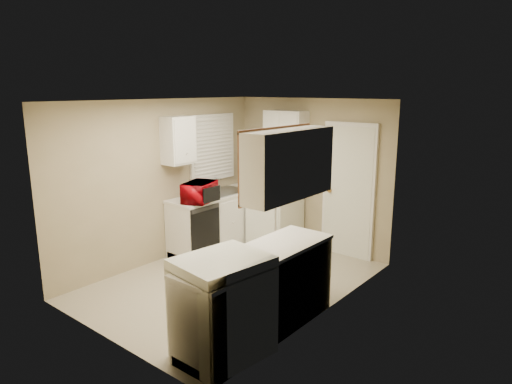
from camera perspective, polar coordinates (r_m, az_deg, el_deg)
The scene contains 19 objects.
floor at distance 6.29m, azimuth -2.93°, elevation -11.06°, with size 3.80×3.80×0.00m, color beige.
ceiling at distance 5.75m, azimuth -3.21°, elevation 11.34°, with size 3.80×3.80×0.00m, color white.
wall_left at distance 6.91m, azimuth -11.71°, elevation 1.32°, with size 3.80×3.80×0.00m, color tan.
wall_right at distance 5.10m, azimuth 8.69°, elevation -2.64°, with size 3.80×3.80×0.00m, color tan.
wall_back at distance 7.40m, azimuth 6.87°, elevation 2.26°, with size 2.80×2.80×0.00m, color tan.
wall_front at distance 4.73m, azimuth -18.75°, elevation -4.46°, with size 2.80×2.80×0.00m, color tan.
left_counter at distance 7.46m, azimuth -4.62°, elevation -3.52°, with size 0.60×1.80×0.90m, color silver.
dishwasher at distance 6.85m, azimuth -6.35°, elevation -4.72°, with size 0.03×0.58×0.72m, color black.
sink at distance 7.46m, azimuth -3.89°, elevation -0.25°, with size 0.54×0.74×0.16m, color gray.
microwave at distance 6.79m, azimuth -7.06°, elevation 0.00°, with size 0.30×0.54×0.36m, color #920109.
soap_bottle at distance 7.87m, azimuth -1.43°, elevation 1.51°, with size 0.08×0.08×0.17m, color silver.
window_blinds at distance 7.51m, azimuth -5.43°, elevation 5.55°, with size 0.10×0.98×1.08m, color silver.
upper_cabinet_left at distance 6.84m, azimuth -9.71°, elevation 6.39°, with size 0.30×0.45×0.70m, color silver.
refrigerator at distance 7.40m, azimuth 2.42°, elevation -0.45°, with size 0.70×0.68×1.69m, color silver.
cabinet_over_fridge at distance 7.39m, azimuth 3.76°, elevation 8.57°, with size 0.70×0.30×0.40m, color silver.
interior_door at distance 7.06m, azimuth 11.46°, elevation 0.08°, with size 0.86×0.06×2.08m, color silver.
right_counter at distance 4.90m, azimuth 0.39°, elevation -12.52°, with size 0.60×2.00×0.90m, color silver.
stove at distance 4.51m, azimuth -4.18°, elevation -14.14°, with size 0.68×0.84×1.02m, color silver.
upper_cabinet_right at distance 4.64m, azimuth 4.19°, elevation 3.51°, with size 0.30×1.20×0.70m, color silver.
Camera 1 is at (3.87, -4.25, 2.56)m, focal length 32.00 mm.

